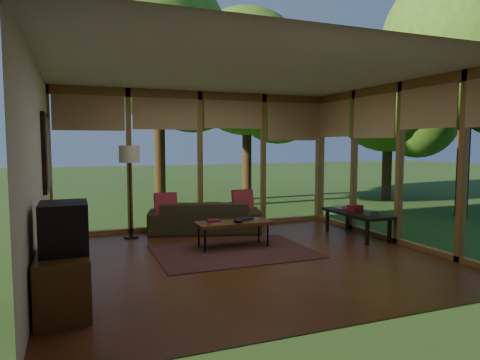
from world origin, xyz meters
name	(u,v)px	position (x,y,z in m)	size (l,w,h in m)	color
floor	(248,258)	(0.00, 0.00, 0.00)	(5.50, 5.50, 0.00)	#5C2C18
ceiling	(248,72)	(0.00, 0.00, 2.70)	(5.50, 5.50, 0.00)	white
wall_left	(38,171)	(-2.75, 0.00, 1.35)	(0.04, 5.00, 2.70)	silver
wall_front	(353,181)	(0.00, -2.50, 1.35)	(5.50, 0.04, 2.70)	silver
window_wall_back	(200,160)	(0.00, 2.50, 1.35)	(5.50, 0.12, 2.70)	olive
window_wall_right	(400,163)	(2.75, 0.00, 1.35)	(0.12, 5.00, 2.70)	olive
exterior_lawn	(360,187)	(8.00, 8.00, -0.01)	(40.00, 40.00, 0.00)	#2D541F
tree_nw	(157,47)	(-0.32, 5.12, 4.08)	(3.62, 3.62, 5.90)	#3B2B15
tree_ne	(246,73)	(2.57, 6.42, 3.81)	(3.79, 3.79, 5.71)	#3B2B15
tree_se	(464,45)	(5.95, 1.65, 3.89)	(3.68, 3.68, 5.74)	#3B2B15
tree_far	(384,97)	(6.23, 4.62, 3.06)	(3.28, 3.28, 4.71)	#3B2B15
rug	(233,252)	(-0.07, 0.43, 0.01)	(2.39, 1.70, 0.01)	maroon
sofa	(205,217)	(-0.06, 2.00, 0.30)	(2.08, 0.81, 0.61)	#35301A
pillow_left	(166,204)	(-0.81, 1.95, 0.58)	(0.40, 0.13, 0.40)	maroon
pillow_right	(243,200)	(0.69, 1.95, 0.58)	(0.40, 0.13, 0.40)	maroon
ct_book_lower	(214,223)	(-0.31, 0.65, 0.44)	(0.18, 0.14, 0.03)	beige
ct_book_upper	(214,221)	(-0.31, 0.65, 0.47)	(0.20, 0.15, 0.03)	maroon
ct_book_side	(246,219)	(0.29, 0.78, 0.44)	(0.21, 0.16, 0.03)	black
ct_bowl	(238,220)	(0.09, 0.60, 0.46)	(0.16, 0.16, 0.07)	black
media_cabinet	(64,281)	(-2.47, -1.14, 0.30)	(0.50, 1.00, 0.60)	#593518
television	(64,227)	(-2.45, -1.14, 0.85)	(0.45, 0.55, 0.50)	black
console_book_a	(371,213)	(2.40, 0.26, 0.49)	(0.20, 0.15, 0.07)	#345B47
console_book_b	(355,208)	(2.40, 0.71, 0.51)	(0.24, 0.18, 0.11)	maroon
console_book_c	(342,207)	(2.40, 1.11, 0.48)	(0.22, 0.16, 0.06)	beige
floor_lamp	(129,159)	(-1.42, 2.04, 1.41)	(0.36, 0.36, 1.65)	black
coffee_table	(233,224)	(0.04, 0.70, 0.39)	(1.20, 0.50, 0.43)	#593518
side_console	(357,214)	(2.40, 0.66, 0.41)	(0.60, 1.40, 0.46)	black
wall_painting	(47,152)	(-2.71, 1.40, 1.55)	(0.06, 1.35, 1.15)	black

